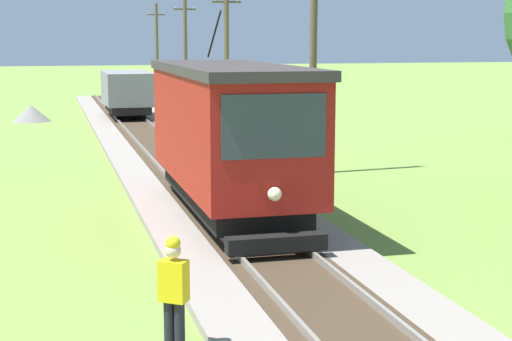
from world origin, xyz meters
TOP-DOWN VIEW (x-y plane):
  - red_tram at (0.00, 18.31)m, footprint 2.60×8.54m
  - freight_car at (0.00, 42.99)m, footprint 2.40×5.20m
  - utility_pole_mid at (4.18, 24.39)m, footprint 1.40×0.34m
  - utility_pole_far at (4.18, 37.22)m, footprint 1.40×0.27m
  - utility_pole_distant at (4.18, 48.82)m, footprint 1.40×0.34m
  - utility_pole_horizon at (4.18, 61.77)m, footprint 1.40×0.33m
  - gravel_pile at (-5.02, 44.09)m, footprint 2.08×2.08m
  - track_worker at (-2.63, 10.15)m, footprint 0.45×0.42m

SIDE VIEW (x-z plane):
  - gravel_pile at x=-5.02m, z-range 0.00..0.87m
  - track_worker at x=-2.63m, z-range 0.09..1.88m
  - freight_car at x=0.00m, z-range 0.40..2.71m
  - red_tram at x=0.00m, z-range -0.20..4.59m
  - utility_pole_far at x=4.18m, z-range 0.10..7.02m
  - utility_pole_distant at x=4.18m, z-range 0.10..7.07m
  - utility_pole_horizon at x=4.18m, z-range 0.10..7.08m
  - utility_pole_mid at x=4.18m, z-range 0.10..8.57m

